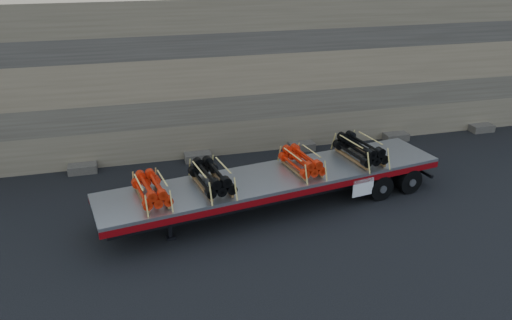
% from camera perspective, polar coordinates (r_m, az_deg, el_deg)
% --- Properties ---
extents(ground, '(120.00, 120.00, 0.00)m').
position_cam_1_polar(ground, '(19.40, 4.31, -4.51)').
color(ground, black).
rests_on(ground, ground).
extents(rock_wall, '(44.00, 3.00, 7.00)m').
position_cam_1_polar(rock_wall, '(24.01, -0.51, 10.07)').
color(rock_wall, '#7A6B54').
rests_on(rock_wall, ground).
extents(trailer, '(13.27, 4.56, 1.30)m').
position_cam_1_polar(trailer, '(18.57, 2.31, -3.54)').
color(trailer, '#A2A4A9').
rests_on(trailer, ground).
extents(bundle_front, '(1.25, 2.04, 0.68)m').
position_cam_1_polar(bundle_front, '(16.80, -11.86, -3.37)').
color(bundle_front, red).
rests_on(bundle_front, trailer).
extents(bundle_midfront, '(1.38, 2.26, 0.75)m').
position_cam_1_polar(bundle_midfront, '(17.26, -5.10, -2.03)').
color(bundle_midfront, black).
rests_on(bundle_midfront, trailer).
extents(bundle_midrear, '(1.27, 2.07, 0.69)m').
position_cam_1_polar(bundle_midrear, '(18.59, 5.24, -0.20)').
color(bundle_midrear, red).
rests_on(bundle_midrear, trailer).
extents(bundle_rear, '(1.44, 2.36, 0.78)m').
position_cam_1_polar(bundle_rear, '(19.88, 11.79, 1.16)').
color(bundle_rear, black).
rests_on(bundle_rear, trailer).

